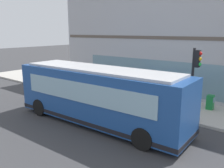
{
  "coord_description": "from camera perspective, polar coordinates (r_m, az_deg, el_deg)",
  "views": [
    {
      "loc": [
        -9.45,
        -7.57,
        4.95
      ],
      "look_at": [
        2.04,
        1.59,
        1.64
      ],
      "focal_mm": 37.94,
      "sensor_mm": 36.0,
      "label": 1
    }
  ],
  "objects": [
    {
      "name": "pedestrian_near_building_entrance",
      "position": [
        18.15,
        3.0,
        0.73
      ],
      "size": [
        0.32,
        0.32,
        1.8
      ],
      "color": "gold",
      "rests_on": "sidewalk_curb"
    },
    {
      "name": "sidewalk_curb",
      "position": [
        16.68,
        9.79,
        -4.5
      ],
      "size": [
        3.96,
        40.0,
        0.15
      ],
      "primitive_type": "cube",
      "color": "#B2ADA3",
      "rests_on": "ground"
    },
    {
      "name": "city_bus_nearside",
      "position": [
        12.7,
        -3.36,
        -2.84
      ],
      "size": [
        2.83,
        10.11,
        3.07
      ],
      "color": "#1E478C",
      "rests_on": "ground"
    },
    {
      "name": "pedestrian_walking_along_curb",
      "position": [
        18.58,
        -6.1,
        0.7
      ],
      "size": [
        0.32,
        0.32,
        1.68
      ],
      "color": "#8C3F8C",
      "rests_on": "sidewalk_curb"
    },
    {
      "name": "fire_hydrant",
      "position": [
        17.78,
        7.01,
        -1.86
      ],
      "size": [
        0.35,
        0.35,
        0.74
      ],
      "color": "yellow",
      "rests_on": "sidewalk_curb"
    },
    {
      "name": "newspaper_vending_box",
      "position": [
        16.01,
        22.61,
        -4.07
      ],
      "size": [
        0.44,
        0.43,
        0.9
      ],
      "color": "#197233",
      "rests_on": "sidewalk_curb"
    },
    {
      "name": "building_corner",
      "position": [
        21.07,
        17.72,
        9.63
      ],
      "size": [
        7.31,
        21.34,
        8.1
      ],
      "color": "#A8A8AD",
      "rests_on": "ground"
    },
    {
      "name": "traffic_light_near_corner",
      "position": [
        13.33,
        19.4,
        3.06
      ],
      "size": [
        0.32,
        0.49,
        3.92
      ],
      "color": "black",
      "rests_on": "sidewalk_curb"
    },
    {
      "name": "ground",
      "position": [
        13.08,
        -0.13,
        -9.54
      ],
      "size": [
        120.0,
        120.0,
        0.0
      ],
      "primitive_type": "plane",
      "color": "#38383A"
    }
  ]
}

